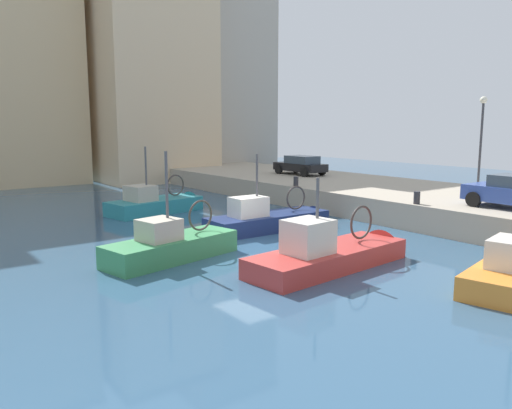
{
  "coord_description": "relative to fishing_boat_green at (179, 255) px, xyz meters",
  "views": [
    {
      "loc": [
        -11.57,
        -15.42,
        4.68
      ],
      "look_at": [
        1.62,
        2.12,
        1.2
      ],
      "focal_mm": 35.78,
      "sensor_mm": 36.0,
      "label": 1
    }
  ],
  "objects": [
    {
      "name": "quay_streetlamp",
      "position": [
        16.24,
        -1.79,
        4.34
      ],
      "size": [
        0.36,
        0.36,
        4.83
      ],
      "color": "#38383D",
      "rests_on": "quay_wall"
    },
    {
      "name": "quay_wall",
      "position": [
        14.74,
        -0.2,
        0.49
      ],
      "size": [
        9.0,
        56.0,
        1.2
      ],
      "primitive_type": "cube",
      "color": "#ADA08C",
      "rests_on": "ground"
    },
    {
      "name": "mooring_bollard_mid",
      "position": [
        10.59,
        5.8,
        1.36
      ],
      "size": [
        0.28,
        0.28,
        0.55
      ],
      "primitive_type": "cylinder",
      "color": "#2D2D33",
      "rests_on": "quay_wall"
    },
    {
      "name": "waterfront_building_east_mid",
      "position": [
        10.58,
        24.67,
        8.62
      ],
      "size": [
        9.39,
        9.12,
        17.42
      ],
      "color": "beige",
      "rests_on": "ground"
    },
    {
      "name": "waterfront_building_west_mid",
      "position": [
        0.67,
        28.14,
        9.21
      ],
      "size": [
        9.86,
        8.6,
        18.62
      ],
      "color": "#D1B284",
      "rests_on": "ground"
    },
    {
      "name": "waterfront_building_central",
      "position": [
        18.6,
        25.87,
        10.99
      ],
      "size": [
        9.07,
        6.97,
        22.17
      ],
      "color": "#B2A899",
      "rests_on": "ground"
    },
    {
      "name": "parked_car_black",
      "position": [
        15.27,
        10.63,
        1.76
      ],
      "size": [
        1.89,
        3.91,
        1.31
      ],
      "color": "black",
      "rests_on": "quay_wall"
    },
    {
      "name": "mooring_bollard_south",
      "position": [
        10.59,
        -2.2,
        1.36
      ],
      "size": [
        0.28,
        0.28,
        0.55
      ],
      "primitive_type": "cylinder",
      "color": "#2D2D33",
      "rests_on": "quay_wall"
    },
    {
      "name": "fishing_boat_green",
      "position": [
        0.0,
        0.0,
        0.0
      ],
      "size": [
        5.88,
        2.63,
        4.55
      ],
      "color": "#388951",
      "rests_on": "ground"
    },
    {
      "name": "fishing_boat_red",
      "position": [
        3.67,
        -4.06,
        0.02
      ],
      "size": [
        7.01,
        2.4,
        3.87
      ],
      "color": "#BC3833",
      "rests_on": "ground"
    },
    {
      "name": "fishing_boat_teal",
      "position": [
        3.77,
        8.98,
        -0.0
      ],
      "size": [
        6.03,
        2.89,
        4.43
      ],
      "color": "teal",
      "rests_on": "ground"
    },
    {
      "name": "fishing_boat_navy",
      "position": [
        5.81,
        1.87,
        0.0
      ],
      "size": [
        6.58,
        2.15,
        4.21
      ],
      "color": "navy",
      "rests_on": "ground"
    },
    {
      "name": "water_surface",
      "position": [
        3.24,
        -0.2,
        -0.11
      ],
      "size": [
        80.0,
        80.0,
        0.0
      ],
      "primitive_type": "plane",
      "color": "#335675",
      "rests_on": "ground"
    }
  ]
}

